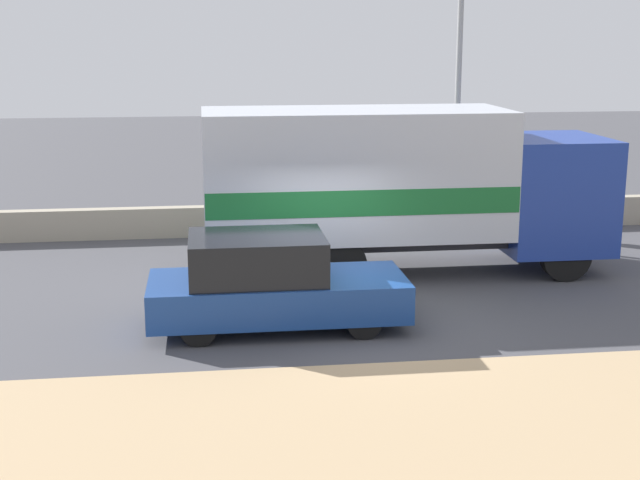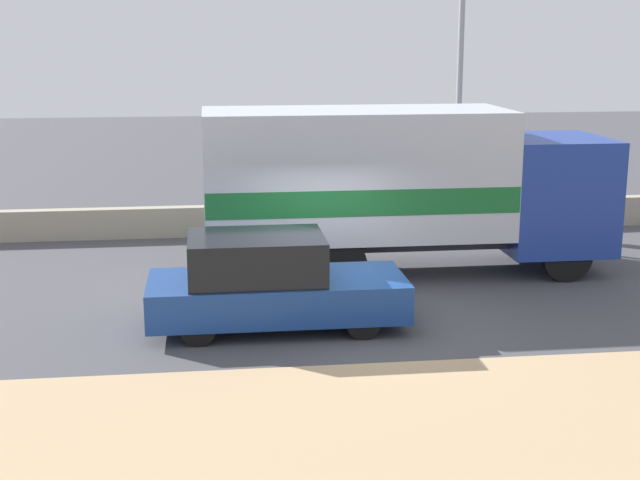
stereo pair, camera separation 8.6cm
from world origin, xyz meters
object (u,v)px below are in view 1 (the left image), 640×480
(box_truck, at_px, (396,183))
(car_hatchback, at_px, (271,283))
(street_lamp, at_px, (459,72))
(pedestrian, at_px, (563,199))

(box_truck, distance_m, car_hatchback, 4.42)
(street_lamp, relative_size, car_hatchback, 1.59)
(car_hatchback, height_order, pedestrian, pedestrian)
(street_lamp, xyz_separation_m, car_hatchback, (-4.99, -6.37, -3.21))
(box_truck, relative_size, pedestrian, 4.43)
(street_lamp, xyz_separation_m, pedestrian, (2.55, -0.57, -3.01))
(car_hatchback, bearing_deg, pedestrian, 37.57)
(pedestrian, bearing_deg, street_lamp, 167.31)
(car_hatchback, bearing_deg, street_lamp, 51.96)
(street_lamp, relative_size, pedestrian, 3.67)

